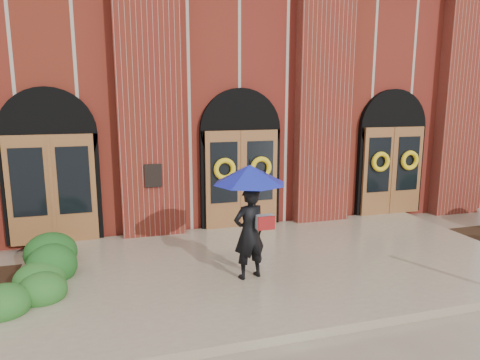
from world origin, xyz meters
name	(u,v)px	position (x,y,z in m)	size (l,w,h in m)	color
ground	(280,270)	(0.00, 0.00, 0.00)	(90.00, 90.00, 0.00)	gray
landing	(278,264)	(0.00, 0.15, 0.07)	(10.00, 5.30, 0.15)	gray
church_building	(196,97)	(0.00, 8.78, 3.50)	(16.20, 12.53, 7.00)	maroon
man_with_umbrella	(250,200)	(-0.81, -0.46, 1.64)	(1.58, 1.58, 2.13)	black
hedge_wall_left	(6,261)	(-5.20, 1.09, 0.37)	(2.88, 1.15, 0.74)	#1A4B19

